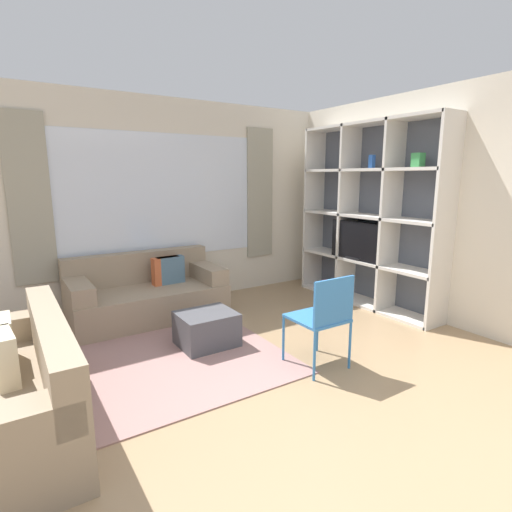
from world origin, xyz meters
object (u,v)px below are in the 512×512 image
object	(u,v)px
folding_chair	(324,314)
couch_side	(7,394)
couch_main	(148,295)
ottoman	(207,329)
shelving_unit	(370,217)

from	to	relation	value
folding_chair	couch_side	bearing A→B (deg)	-10.44
couch_main	folding_chair	size ratio (longest dim) A/B	2.07
couch_side	folding_chair	bearing A→B (deg)	79.56
couch_side	folding_chair	world-z (taller)	folding_chair
couch_main	folding_chair	distance (m)	2.35
couch_main	ottoman	bearing A→B (deg)	-78.46
couch_side	ottoman	world-z (taller)	couch_side
ottoman	folding_chair	world-z (taller)	folding_chair
couch_main	ottoman	world-z (taller)	couch_main
couch_main	couch_side	world-z (taller)	same
shelving_unit	couch_main	distance (m)	3.02
couch_main	folding_chair	bearing A→B (deg)	-67.66
ottoman	folding_chair	bearing A→B (deg)	-57.14
ottoman	couch_main	bearing A→B (deg)	101.54
couch_side	ottoman	bearing A→B (deg)	108.19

